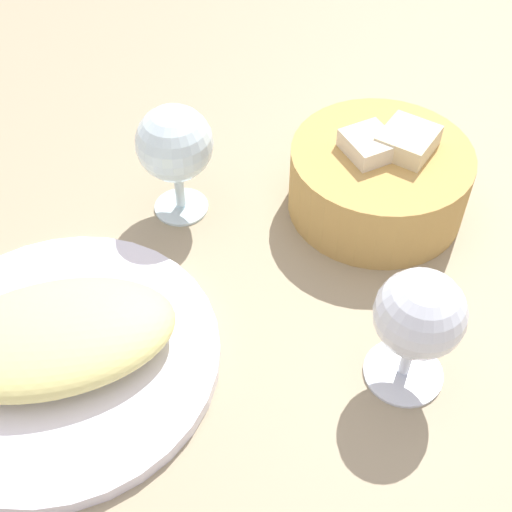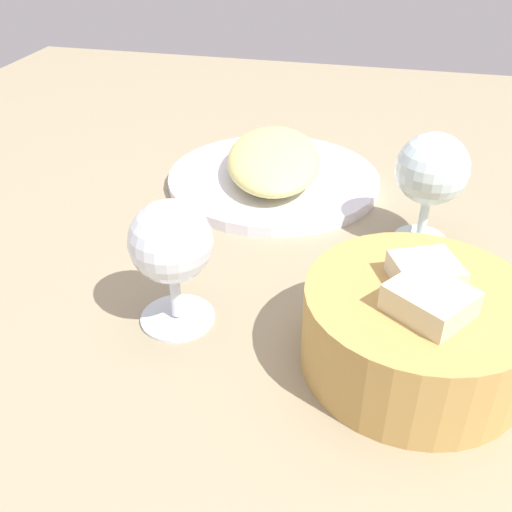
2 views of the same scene
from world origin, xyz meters
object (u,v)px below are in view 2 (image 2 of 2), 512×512
object	(u,v)px
plate	(273,179)
bread_basket	(417,327)
wine_glass_far	(432,172)
wine_glass_near	(171,247)

from	to	relation	value
plate	bread_basket	world-z (taller)	bread_basket
plate	bread_basket	bearing A→B (deg)	30.91
bread_basket	wine_glass_far	bearing A→B (deg)	178.09
wine_glass_near	bread_basket	bearing A→B (deg)	87.18
wine_glass_near	wine_glass_far	distance (cm)	29.09
wine_glass_far	wine_glass_near	bearing A→B (deg)	-47.88
bread_basket	wine_glass_far	xyz separation A→B (cm)	(-20.53, 0.69, 4.29)
wine_glass_far	plate	bearing A→B (deg)	-117.49
bread_basket	wine_glass_near	distance (cm)	21.26
bread_basket	wine_glass_far	size ratio (longest dim) A/B	1.47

